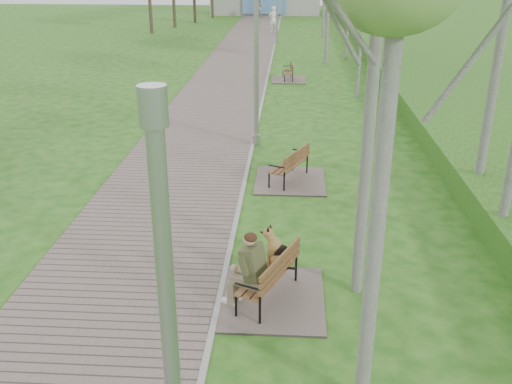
% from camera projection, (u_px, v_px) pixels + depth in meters
% --- Properties ---
extents(walkway, '(3.50, 67.00, 0.04)m').
position_uv_depth(walkway, '(232.00, 74.00, 27.21)').
color(walkway, '#71625B').
rests_on(walkway, ground).
extents(kerb, '(0.10, 67.00, 0.05)m').
position_uv_depth(kerb, '(268.00, 74.00, 27.10)').
color(kerb, '#999993').
rests_on(kerb, ground).
extents(bench_main, '(1.81, 2.01, 1.58)m').
position_uv_depth(bench_main, '(264.00, 278.00, 9.35)').
color(bench_main, '#71625B').
rests_on(bench_main, ground).
extents(bench_second, '(1.76, 1.95, 1.08)m').
position_uv_depth(bench_second, '(289.00, 174.00, 14.40)').
color(bench_second, '#71625B').
rests_on(bench_second, ground).
extents(bench_third, '(1.53, 1.70, 0.94)m').
position_uv_depth(bench_third, '(288.00, 77.00, 25.84)').
color(bench_third, '#71625B').
rests_on(bench_third, ground).
extents(lamp_post_second, '(0.22, 0.22, 5.79)m').
position_uv_depth(lamp_post_second, '(256.00, 54.00, 16.16)').
color(lamp_post_second, '#94979C').
rests_on(lamp_post_second, ground).
extents(lamp_post_third, '(0.22, 0.22, 5.62)m').
position_uv_depth(lamp_post_third, '(277.00, 0.00, 35.17)').
color(lamp_post_third, '#94979C').
rests_on(lamp_post_third, ground).
extents(pedestrian_near, '(0.72, 0.53, 1.83)m').
position_uv_depth(pedestrian_near, '(273.00, 19.00, 40.96)').
color(pedestrian_near, white).
rests_on(pedestrian_near, ground).
extents(pedestrian_far, '(1.02, 0.87, 1.81)m').
position_uv_depth(pedestrian_far, '(258.00, 7.00, 50.01)').
color(pedestrian_far, '#A1978C').
rests_on(pedestrian_far, ground).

